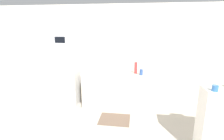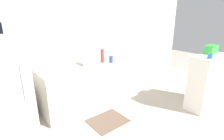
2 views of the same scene
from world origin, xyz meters
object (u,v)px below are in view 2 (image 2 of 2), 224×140
at_px(bottle_tall, 102,56).
at_px(basket, 211,49).
at_px(refrigerator, 6,88).
at_px(jar, 210,56).
at_px(bottle_short, 111,59).

height_order(bottle_tall, basket, basket).
height_order(refrigerator, basket, refrigerator).
xyz_separation_m(basket, jar, (-0.43, -0.17, -0.04)).
bearing_deg(refrigerator, jar, -30.66).
bearing_deg(bottle_short, jar, -57.10).
bearing_deg(bottle_tall, basket, -44.19).
relative_size(refrigerator, bottle_short, 11.10).
distance_m(refrigerator, bottle_short, 1.98).
xyz_separation_m(refrigerator, bottle_tall, (1.83, -0.07, 0.25)).
height_order(basket, jar, basket).
relative_size(bottle_tall, bottle_short, 1.98).
xyz_separation_m(refrigerator, bottle_short, (1.96, -0.20, 0.18)).
bearing_deg(basket, bottle_short, 135.98).
xyz_separation_m(refrigerator, basket, (3.40, -1.59, 0.42)).
xyz_separation_m(bottle_tall, basket, (1.57, -1.53, 0.17)).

